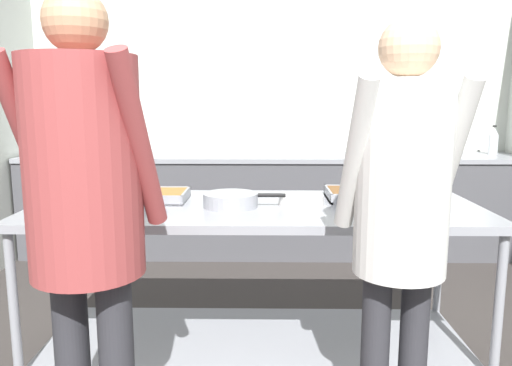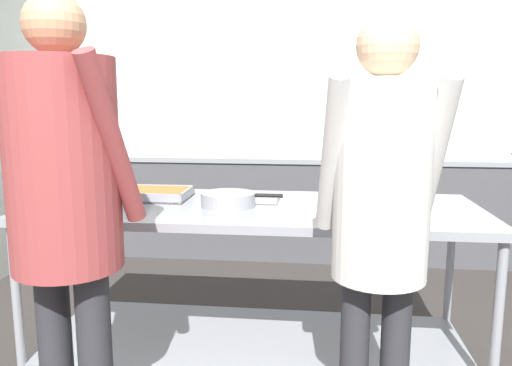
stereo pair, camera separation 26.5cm
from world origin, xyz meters
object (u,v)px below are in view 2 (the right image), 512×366
object	(u,v)px
plate_stack	(300,201)
serving_tray_vegetables	(366,197)
sauce_pan	(229,199)
guest_serving_right	(65,192)
guest_serving_left	(381,201)
serving_tray_roast	(152,194)

from	to	relation	value
plate_stack	serving_tray_vegetables	size ratio (longest dim) A/B	0.60
sauce_pan	guest_serving_right	world-z (taller)	guest_serving_right
sauce_pan	plate_stack	world-z (taller)	sauce_pan
sauce_pan	guest_serving_right	bearing A→B (deg)	-118.30
serving_tray_vegetables	guest_serving_left	distance (m)	0.91
serving_tray_roast	plate_stack	xyz separation A→B (m)	(0.81, -0.08, -0.00)
serving_tray_roast	guest_serving_right	bearing A→B (deg)	-89.41
guest_serving_right	plate_stack	bearing A→B (deg)	47.64
plate_stack	guest_serving_right	xyz separation A→B (m)	(-0.80, -0.88, 0.19)
sauce_pan	plate_stack	distance (m)	0.37
serving_tray_roast	guest_serving_right	world-z (taller)	guest_serving_right
serving_tray_vegetables	serving_tray_roast	bearing A→B (deg)	-176.93
serving_tray_vegetables	sauce_pan	bearing A→B (deg)	-164.03
sauce_pan	guest_serving_right	xyz separation A→B (m)	(-0.44, -0.82, 0.18)
serving_tray_vegetables	guest_serving_right	world-z (taller)	guest_serving_right
serving_tray_roast	sauce_pan	distance (m)	0.47
plate_stack	serving_tray_roast	bearing A→B (deg)	174.24
plate_stack	guest_serving_right	world-z (taller)	guest_serving_right
plate_stack	guest_serving_right	distance (m)	1.21
serving_tray_vegetables	guest_serving_right	bearing A→B (deg)	-138.39
sauce_pan	guest_serving_left	xyz separation A→B (m)	(0.67, -0.69, 0.14)
guest_serving_left	plate_stack	bearing A→B (deg)	112.18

